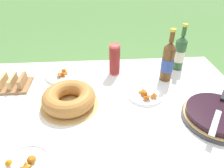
{
  "coord_description": "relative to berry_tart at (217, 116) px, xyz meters",
  "views": [
    {
      "loc": [
        0.01,
        -0.86,
        1.5
      ],
      "look_at": [
        0.08,
        0.11,
        0.84
      ],
      "focal_mm": 32.0,
      "sensor_mm": 36.0,
      "label": 1
    }
  ],
  "objects": [
    {
      "name": "serving_knife",
      "position": [
        0.02,
        0.02,
        0.04
      ],
      "size": [
        0.25,
        0.31,
        0.01
      ],
      "rotation": [
        0.0,
        0.0,
        4.06
      ],
      "color": "silver",
      "rests_on": "berry_tart"
    },
    {
      "name": "snack_plate_near",
      "position": [
        -0.89,
        -0.21,
        -0.02
      ],
      "size": [
        0.21,
        0.21,
        0.06
      ],
      "color": "white",
      "rests_on": "tablecloth"
    },
    {
      "name": "snack_plate_right",
      "position": [
        -0.83,
        0.48,
        -0.02
      ],
      "size": [
        0.23,
        0.23,
        0.05
      ],
      "color": "white",
      "rests_on": "tablecloth"
    },
    {
      "name": "cup_stack",
      "position": [
        -0.48,
        0.5,
        0.08
      ],
      "size": [
        0.07,
        0.07,
        0.21
      ],
      "color": "#E04C47",
      "rests_on": "tablecloth"
    },
    {
      "name": "cider_bottle_amber",
      "position": [
        -0.15,
        0.4,
        0.1
      ],
      "size": [
        0.08,
        0.08,
        0.34
      ],
      "color": "brown",
      "rests_on": "tablecloth"
    },
    {
      "name": "tablecloth",
      "position": [
        -0.59,
        0.16,
        -0.04
      ],
      "size": [
        1.72,
        1.08,
        0.1
      ],
      "color": "white",
      "rests_on": "garden_table"
    },
    {
      "name": "garden_table",
      "position": [
        -0.59,
        0.16,
        -0.1
      ],
      "size": [
        1.71,
        1.07,
        0.77
      ],
      "color": "#A87A47",
      "rests_on": "ground_plane"
    },
    {
      "name": "berry_tart",
      "position": [
        0.0,
        0.0,
        0.0
      ],
      "size": [
        0.34,
        0.34,
        0.06
      ],
      "color": "#38383D",
      "rests_on": "tablecloth"
    },
    {
      "name": "bread_board",
      "position": [
        -1.15,
        0.38,
        -0.0
      ],
      "size": [
        0.26,
        0.18,
        0.07
      ],
      "color": "olive",
      "rests_on": "tablecloth"
    },
    {
      "name": "bundt_cake",
      "position": [
        -0.75,
        0.17,
        0.02
      ],
      "size": [
        0.32,
        0.32,
        0.1
      ],
      "color": "tan",
      "rests_on": "tablecloth"
    },
    {
      "name": "snack_plate_left",
      "position": [
        -0.32,
        0.22,
        -0.02
      ],
      "size": [
        0.21,
        0.21,
        0.06
      ],
      "color": "white",
      "rests_on": "tablecloth"
    },
    {
      "name": "cider_bottle_green",
      "position": [
        -0.02,
        0.53,
        0.1
      ],
      "size": [
        0.08,
        0.08,
        0.33
      ],
      "color": "#2D562D",
      "rests_on": "tablecloth"
    }
  ]
}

